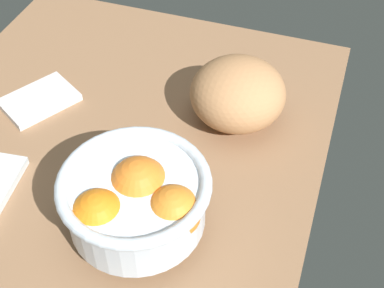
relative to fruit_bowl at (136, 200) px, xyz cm
name	(u,v)px	position (x,y,z in cm)	size (l,w,h in cm)	color
ground_plane	(115,142)	(15.11, 10.72, -7.78)	(71.17, 65.33, 3.00)	#8B6546
fruit_bowl	(136,200)	(0.00, 0.00, 0.00)	(19.48, 19.48, 11.20)	silver
bread_loaf	(238,93)	(25.28, -6.53, -1.02)	(15.09, 14.95, 10.52)	tan
napkin_folded	(39,100)	(18.35, 25.72, -5.69)	(11.72, 8.22, 1.19)	silver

